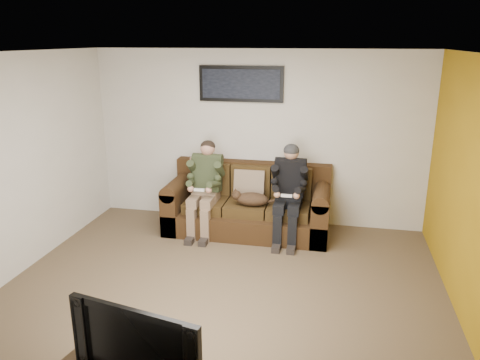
% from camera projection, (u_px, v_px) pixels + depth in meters
% --- Properties ---
extents(floor, '(5.00, 5.00, 0.00)m').
position_uv_depth(floor, '(222.00, 290.00, 5.29)').
color(floor, brown).
rests_on(floor, ground).
extents(ceiling, '(5.00, 5.00, 0.00)m').
position_uv_depth(ceiling, '(219.00, 53.00, 4.54)').
color(ceiling, silver).
rests_on(ceiling, ground).
extents(wall_back, '(5.00, 0.00, 5.00)m').
position_uv_depth(wall_back, '(257.00, 138.00, 7.02)').
color(wall_back, beige).
rests_on(wall_back, ground).
extents(wall_front, '(5.00, 0.00, 5.00)m').
position_uv_depth(wall_front, '(129.00, 288.00, 2.81)').
color(wall_front, beige).
rests_on(wall_front, ground).
extents(wall_left, '(0.00, 4.50, 4.50)m').
position_uv_depth(wall_left, '(11.00, 168.00, 5.41)').
color(wall_left, beige).
rests_on(wall_left, ground).
extents(wall_right, '(0.00, 4.50, 4.50)m').
position_uv_depth(wall_right, '(477.00, 197.00, 4.42)').
color(wall_right, beige).
rests_on(wall_right, ground).
extents(accent_wall_right, '(0.00, 4.50, 4.50)m').
position_uv_depth(accent_wall_right, '(476.00, 197.00, 4.42)').
color(accent_wall_right, '#A37910').
rests_on(accent_wall_right, ground).
extents(sofa, '(2.35, 1.01, 0.96)m').
position_uv_depth(sofa, '(249.00, 206.00, 6.91)').
color(sofa, '#372210').
rests_on(sofa, ground).
extents(throw_pillow, '(0.45, 0.21, 0.44)m').
position_uv_depth(throw_pillow, '(249.00, 184.00, 6.86)').
color(throw_pillow, '#866E57').
rests_on(throw_pillow, sofa).
extents(throw_blanket, '(0.48, 0.23, 0.09)m').
position_uv_depth(throw_blanket, '(207.00, 159.00, 7.16)').
color(throw_blanket, '#C6A892').
rests_on(throw_blanket, sofa).
extents(person_left, '(0.51, 0.87, 1.33)m').
position_uv_depth(person_left, '(205.00, 182.00, 6.73)').
color(person_left, '#866B53').
rests_on(person_left, sofa).
extents(person_right, '(0.51, 0.86, 1.33)m').
position_uv_depth(person_right, '(289.00, 187.00, 6.50)').
color(person_right, black).
rests_on(person_right, sofa).
extents(cat, '(0.66, 0.26, 0.24)m').
position_uv_depth(cat, '(251.00, 199.00, 6.59)').
color(cat, '#4B321D').
rests_on(cat, sofa).
extents(framed_poster, '(1.25, 0.05, 0.52)m').
position_uv_depth(framed_poster, '(241.00, 84.00, 6.81)').
color(framed_poster, black).
rests_on(framed_poster, wall_back).
extents(television, '(1.03, 0.34, 0.59)m').
position_uv_depth(television, '(143.00, 339.00, 3.27)').
color(television, black).
rests_on(television, tv_stand).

